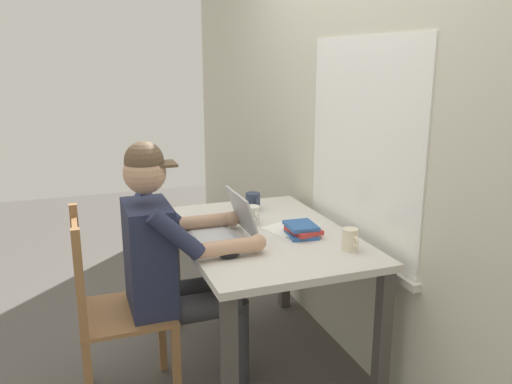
% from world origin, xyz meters
% --- Properties ---
extents(ground_plane, '(8.00, 8.00, 0.00)m').
position_xyz_m(ground_plane, '(0.00, 0.00, 0.00)').
color(ground_plane, '#56514C').
extents(back_wall, '(6.00, 0.08, 2.60)m').
position_xyz_m(back_wall, '(0.00, 0.49, 1.30)').
color(back_wall, beige).
rests_on(back_wall, ground).
extents(desk, '(1.22, 0.82, 0.74)m').
position_xyz_m(desk, '(0.00, 0.00, 0.64)').
color(desk, beige).
rests_on(desk, ground).
extents(seated_person, '(0.50, 0.60, 1.25)m').
position_xyz_m(seated_person, '(0.08, -0.49, 0.69)').
color(seated_person, '#232842').
rests_on(seated_person, ground).
extents(wooden_chair, '(0.42, 0.42, 0.94)m').
position_xyz_m(wooden_chair, '(0.08, -0.77, 0.46)').
color(wooden_chair, olive).
rests_on(wooden_chair, ground).
extents(laptop, '(0.33, 0.30, 0.23)m').
position_xyz_m(laptop, '(0.03, -0.21, 0.79)').
color(laptop, '#ADAFB2').
rests_on(laptop, desk).
extents(computer_mouse, '(0.06, 0.10, 0.03)m').
position_xyz_m(computer_mouse, '(0.28, -0.27, 0.76)').
color(computer_mouse, black).
rests_on(computer_mouse, desk).
extents(coffee_mug_white, '(0.12, 0.08, 0.10)m').
position_xyz_m(coffee_mug_white, '(-0.15, -0.01, 0.79)').
color(coffee_mug_white, silver).
rests_on(coffee_mug_white, desk).
extents(coffee_mug_dark, '(0.12, 0.09, 0.10)m').
position_xyz_m(coffee_mug_dark, '(-0.40, 0.09, 0.79)').
color(coffee_mug_dark, '#2D384C').
rests_on(coffee_mug_dark, desk).
extents(coffee_mug_spare, '(0.11, 0.07, 0.10)m').
position_xyz_m(coffee_mug_spare, '(0.37, 0.28, 0.79)').
color(coffee_mug_spare, beige).
rests_on(coffee_mug_spare, desk).
extents(book_stack_main, '(0.20, 0.16, 0.06)m').
position_xyz_m(book_stack_main, '(0.12, 0.16, 0.77)').
color(book_stack_main, '#2D5B9E').
rests_on(book_stack_main, desk).
extents(paper_pile_near_laptop, '(0.26, 0.26, 0.00)m').
position_xyz_m(paper_pile_near_laptop, '(0.00, 0.13, 0.74)').
color(paper_pile_near_laptop, white).
rests_on(paper_pile_near_laptop, desk).
extents(paper_pile_back_corner, '(0.25, 0.24, 0.01)m').
position_xyz_m(paper_pile_back_corner, '(0.07, 0.19, 0.74)').
color(paper_pile_back_corner, white).
rests_on(paper_pile_back_corner, desk).
extents(landscape_photo_print, '(0.14, 0.11, 0.00)m').
position_xyz_m(landscape_photo_print, '(-0.32, -0.07, 0.74)').
color(landscape_photo_print, teal).
rests_on(landscape_photo_print, desk).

